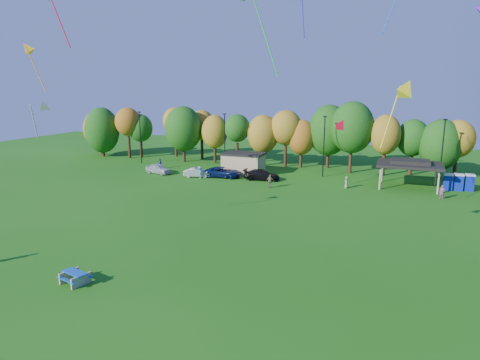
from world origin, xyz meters
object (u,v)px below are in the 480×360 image
at_px(car_b, 197,173).
at_px(car_c, 223,172).
at_px(car_a, 158,169).
at_px(car_d, 262,175).
at_px(porta_potties, 459,182).
at_px(picnic_table, 75,277).

distance_m(car_b, car_c, 3.84).
bearing_deg(car_b, car_a, 71.07).
distance_m(car_c, car_d, 6.02).
bearing_deg(car_b, porta_potties, -100.18).
xyz_separation_m(porta_potties, car_a, (-42.49, -4.47, -0.32)).
height_order(car_a, car_c, car_a).
relative_size(picnic_table, car_d, 0.43).
xyz_separation_m(car_a, car_b, (6.86, -0.16, -0.09)).
distance_m(porta_potties, car_d, 26.17).
xyz_separation_m(porta_potties, car_d, (-25.98, -3.16, -0.34)).
height_order(porta_potties, car_a, porta_potties).
bearing_deg(car_a, porta_potties, -69.30).
distance_m(car_a, car_b, 6.86).
height_order(picnic_table, car_d, car_d).
distance_m(picnic_table, car_a, 38.08).
xyz_separation_m(car_b, car_d, (9.65, 1.47, 0.08)).
height_order(car_a, car_b, car_a).
height_order(car_b, car_c, car_c).
xyz_separation_m(car_b, car_c, (3.64, 1.20, 0.09)).
bearing_deg(car_c, car_a, 90.67).
bearing_deg(car_d, picnic_table, 171.48).
bearing_deg(car_c, car_b, 103.28).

